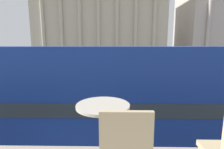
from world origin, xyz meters
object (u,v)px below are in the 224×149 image
Objects in this scene: pedestrian_blue at (172,67)px; traffic_light_near at (140,74)px; double_decker_bus at (63,101)px; pedestrian_white at (170,65)px; plaza_building_left at (101,25)px; car_navy at (126,75)px; traffic_light_mid at (105,64)px; cafe_dining_table at (103,121)px.

traffic_light_near is at bearing 14.04° from pedestrian_blue.
double_decker_bus is 6.51× the size of pedestrian_white.
plaza_building_left is 27.60m from pedestrian_white.
traffic_light_near reaches higher than pedestrian_white.
plaza_building_left reaches higher than pedestrian_white.
pedestrian_blue is (8.04, 6.95, 0.21)m from car_navy.
plaza_building_left is at bearing -31.74° from pedestrian_white.
pedestrian_blue is at bearing 64.09° from traffic_light_near.
double_decker_bus is 47.19m from plaza_building_left.
double_decker_bus is 16.22m from car_navy.
pedestrian_blue is (13.69, -23.77, -9.13)m from plaza_building_left.
traffic_light_mid is at bearing 66.73° from pedestrian_white.
plaza_building_left is at bearing 93.57° from double_decker_bus.
cafe_dining_table is 0.02× the size of plaza_building_left.
cafe_dining_table is 11.66m from traffic_light_near.
car_navy is 10.63m from pedestrian_blue.
traffic_light_mid is 3.06m from car_navy.
cafe_dining_table is 28.66m from pedestrian_blue.
pedestrian_blue is at bearing -79.84° from car_navy.
pedestrian_white is at bearing -74.05° from car_navy.
cafe_dining_table reaches higher than car_navy.
traffic_light_near is 18.69m from pedestrian_white.
cafe_dining_table reaches higher than pedestrian_blue.
car_navy is at bearing -79.59° from plaza_building_left.
traffic_light_mid is at bearing -15.15° from pedestrian_blue.
traffic_light_near is at bearing 79.59° from cafe_dining_table.
cafe_dining_table is at bearing -85.40° from plaza_building_left.
pedestrian_blue is at bearing 70.32° from cafe_dining_table.
car_navy is (1.57, 19.92, -2.85)m from cafe_dining_table.
pedestrian_blue is (10.70, 7.47, -1.22)m from traffic_light_mid.
plaza_building_left reaches higher than cafe_dining_table.
cafe_dining_table is at bearing 97.87° from pedestrian_white.
double_decker_bus reaches higher than cafe_dining_table.
traffic_light_near is 2.08× the size of pedestrian_blue.
traffic_light_near reaches higher than traffic_light_mid.
double_decker_bus reaches higher than traffic_light_near.
cafe_dining_table is at bearing 20.26° from pedestrian_blue.
plaza_building_left reaches higher than traffic_light_mid.
pedestrian_white is 1.58m from pedestrian_blue.
car_navy is (5.64, -30.73, -9.34)m from plaza_building_left.
double_decker_bus is at bearing 137.52° from car_navy.
traffic_light_mid is (0.64, 15.27, -0.30)m from double_decker_bus.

